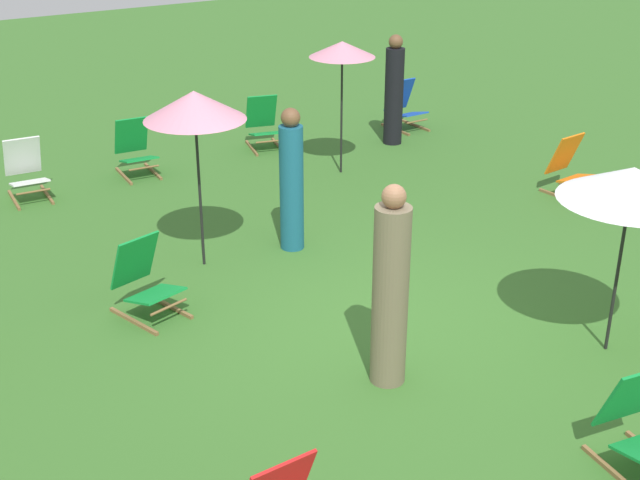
# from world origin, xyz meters

# --- Properties ---
(ground_plane) EXTENTS (40.00, 40.00, 0.00)m
(ground_plane) POSITION_xyz_m (0.00, 0.00, 0.00)
(ground_plane) COLOR #386B28
(deckchair_1) EXTENTS (0.48, 0.76, 0.83)m
(deckchair_1) POSITION_xyz_m (4.41, 5.28, 0.37)
(deckchair_1) COLOR olive
(deckchair_1) RESTS_ON ground
(deckchair_2) EXTENTS (0.65, 0.86, 0.83)m
(deckchair_2) POSITION_xyz_m (-1.86, 1.57, 0.37)
(deckchair_2) COLOR olive
(deckchair_2) RESTS_ON ground
(deckchair_3) EXTENTS (0.54, 0.80, 0.83)m
(deckchair_3) POSITION_xyz_m (-1.93, 5.51, 0.37)
(deckchair_3) COLOR olive
(deckchair_3) RESTS_ON ground
(deckchair_5) EXTENTS (0.53, 0.79, 0.83)m
(deckchair_5) POSITION_xyz_m (4.34, 1.54, 0.37)
(deckchair_5) COLOR olive
(deckchair_5) RESTS_ON ground
(deckchair_8) EXTENTS (0.66, 0.86, 0.83)m
(deckchair_8) POSITION_xyz_m (1.87, 5.67, 0.37)
(deckchair_8) COLOR olive
(deckchair_8) RESTS_ON ground
(deckchair_10) EXTENTS (0.54, 0.80, 0.83)m
(deckchair_10) POSITION_xyz_m (-0.33, 5.59, 0.37)
(deckchair_10) COLOR olive
(deckchair_10) RESTS_ON ground
(umbrella_0) EXTENTS (1.27, 1.27, 1.82)m
(umbrella_0) POSITION_xyz_m (1.50, -1.45, 1.66)
(umbrella_0) COLOR black
(umbrella_0) RESTS_ON ground
(umbrella_1) EXTENTS (0.93, 0.93, 1.92)m
(umbrella_1) POSITION_xyz_m (2.21, 4.00, 1.81)
(umbrella_1) COLOR black
(umbrella_1) RESTS_ON ground
(umbrella_2) EXTENTS (1.10, 1.10, 2.02)m
(umbrella_2) POSITION_xyz_m (-0.87, 2.30, 1.86)
(umbrella_2) COLOR black
(umbrella_2) RESTS_ON ground
(person_0) EXTENTS (0.33, 0.33, 1.71)m
(person_0) POSITION_xyz_m (0.22, 2.14, 0.82)
(person_0) COLOR #195972
(person_0) RESTS_ON ground
(person_1) EXTENTS (0.40, 0.40, 1.85)m
(person_1) POSITION_xyz_m (-0.55, -0.73, 0.87)
(person_1) COLOR #72664C
(person_1) RESTS_ON ground
(person_2) EXTENTS (0.41, 0.41, 1.75)m
(person_2) POSITION_xyz_m (3.72, 4.71, 0.83)
(person_2) COLOR black
(person_2) RESTS_ON ground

